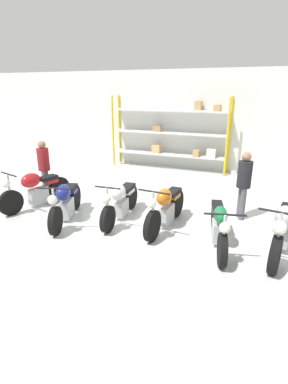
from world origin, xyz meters
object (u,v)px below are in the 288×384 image
motorcycle_white (120,201)px  motorcycle_green (219,225)px  shelving_rack (172,134)px  motorcycle_blue (66,202)px  person_browsing (244,181)px  motorcycle_orange (166,207)px  person_near_rack (44,165)px  motorcycle_red (35,189)px  motorcycle_silver (283,228)px

motorcycle_white → motorcycle_green: size_ratio=0.99×
shelving_rack → motorcycle_white: bearing=-86.7°
motorcycle_blue → person_browsing: person_browsing is taller
motorcycle_white → motorcycle_green: 2.35m
motorcycle_orange → person_near_rack: 3.87m
motorcycle_red → shelving_rack: bearing=172.6°
motorcycle_white → motorcycle_green: motorcycle_white is taller
motorcycle_green → motorcycle_silver: (1.13, 0.14, 0.07)m
motorcycle_silver → person_browsing: size_ratio=1.38×
shelving_rack → motorcycle_white: size_ratio=2.18×
motorcycle_blue → person_browsing: size_ratio=1.26×
motorcycle_green → motorcycle_silver: 1.14m
shelving_rack → person_browsing: size_ratio=2.80×
motorcycle_blue → person_browsing: (3.74, 1.66, 0.46)m
motorcycle_red → person_near_rack: size_ratio=1.27×
motorcycle_orange → motorcycle_green: bearing=77.6°
motorcycle_red → motorcycle_orange: 3.50m
motorcycle_blue → motorcycle_green: motorcycle_blue is taller
motorcycle_blue → person_near_rack: size_ratio=1.25×
motorcycle_blue → motorcycle_green: (3.44, 0.13, -0.04)m
motorcycle_blue → motorcycle_orange: size_ratio=0.98×
motorcycle_red → motorcycle_blue: motorcycle_red is taller
motorcycle_blue → person_near_rack: person_near_rack is taller
motorcycle_white → motorcycle_green: bearing=76.2°
motorcycle_white → person_browsing: (2.61, 1.12, 0.46)m
person_browsing → person_near_rack: person_near_rack is taller
person_browsing → person_near_rack: (-5.27, -0.47, 0.00)m
motorcycle_green → motorcycle_red: bearing=-107.7°
motorcycle_silver → shelving_rack: bearing=-135.6°
person_near_rack → person_browsing: bearing=162.9°
motorcycle_green → motorcycle_blue: bearing=-101.6°
motorcycle_white → person_browsing: bearing=109.4°
motorcycle_orange → person_browsing: size_ratio=1.28×
motorcycle_blue → motorcycle_silver: motorcycle_silver is taller
motorcycle_blue → motorcycle_green: bearing=74.3°
motorcycle_orange → motorcycle_green: motorcycle_orange is taller
motorcycle_red → motorcycle_blue: bearing=85.1°
motorcycle_green → person_near_rack: (-4.97, 1.06, 0.50)m
motorcycle_red → person_near_rack: 0.91m
motorcycle_orange → motorcycle_silver: (2.32, -0.22, 0.01)m
motorcycle_white → motorcycle_orange: motorcycle_orange is taller
motorcycle_green → person_near_rack: bearing=-115.8°
shelving_rack → motorcycle_red: (-2.09, -5.09, -0.87)m
shelving_rack → motorcycle_green: bearing=-64.3°
motorcycle_green → motorcycle_silver: size_ratio=0.95×
motorcycle_red → motorcycle_orange: motorcycle_orange is taller
motorcycle_green → shelving_rack: bearing=-168.1°
shelving_rack → motorcycle_red: shelving_rack is taller
motorcycle_green → person_browsing: person_browsing is taller
motorcycle_blue → motorcycle_white: motorcycle_blue is taller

